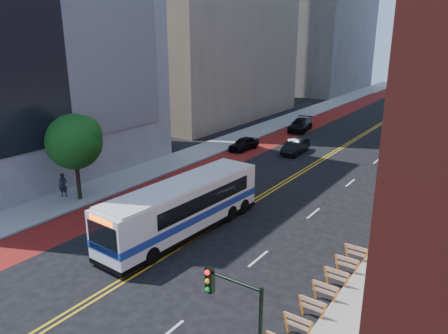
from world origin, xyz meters
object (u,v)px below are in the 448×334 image
at_px(transit_bus, 184,206).
at_px(car_a, 244,144).
at_px(pedestrian, 63,185).
at_px(street_tree, 75,140).
at_px(traffic_signal, 237,318).
at_px(car_b, 296,146).
at_px(car_c, 300,125).

relative_size(transit_bus, car_a, 3.11).
height_order(transit_bus, pedestrian, transit_bus).
distance_m(street_tree, car_a, 20.58).
relative_size(street_tree, pedestrian, 3.53).
xyz_separation_m(traffic_signal, car_a, (-18.10, 29.53, -3.02)).
xyz_separation_m(transit_bus, car_b, (-2.37, 21.71, -1.04)).
relative_size(street_tree, traffic_signal, 1.32).
bearing_deg(pedestrian, car_a, 48.10).
relative_size(transit_bus, car_c, 2.32).
height_order(transit_bus, car_a, transit_bus).
bearing_deg(car_b, street_tree, -114.50).
distance_m(car_c, pedestrian, 33.04).
height_order(traffic_signal, car_b, traffic_signal).
distance_m(transit_bus, car_b, 21.86).
bearing_deg(transit_bus, car_a, 114.26).
relative_size(traffic_signal, car_c, 0.91).
height_order(street_tree, car_a, street_tree).
xyz_separation_m(street_tree, car_a, (2.56, 19.98, -4.21)).
height_order(car_a, car_b, car_b).
distance_m(car_a, pedestrian, 20.82).
height_order(car_b, pedestrian, pedestrian).
relative_size(street_tree, transit_bus, 0.52).
bearing_deg(car_a, pedestrian, -96.33).
distance_m(transit_bus, car_a, 21.18).
bearing_deg(traffic_signal, pedestrian, 157.63).
relative_size(traffic_signal, pedestrian, 2.67).
xyz_separation_m(street_tree, pedestrian, (-1.51, -0.43, -3.81)).
relative_size(traffic_signal, car_b, 1.07).
height_order(street_tree, traffic_signal, street_tree).
xyz_separation_m(street_tree, traffic_signal, (20.66, -9.55, -1.19)).
bearing_deg(car_b, transit_bus, -88.55).
relative_size(car_c, pedestrian, 2.92).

